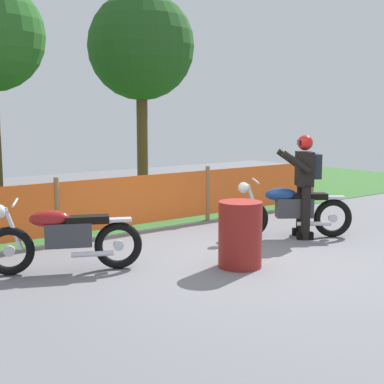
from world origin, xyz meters
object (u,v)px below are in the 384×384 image
at_px(motorcycle_lead, 291,210).
at_px(oil_drum, 240,234).
at_px(motorcycle_trailing, 64,237).
at_px(rider_lead, 305,180).

xyz_separation_m(motorcycle_lead, oil_drum, (-1.85, -0.78, -0.03)).
distance_m(motorcycle_trailing, rider_lead, 4.05).
bearing_deg(motorcycle_lead, rider_lead, -179.49).
bearing_deg(oil_drum, motorcycle_lead, 22.80).
bearing_deg(rider_lead, motorcycle_trailing, 27.44).
bearing_deg(oil_drum, rider_lead, 17.77).
height_order(motorcycle_lead, rider_lead, rider_lead).
distance_m(motorcycle_trailing, oil_drum, 2.30).
bearing_deg(motorcycle_trailing, oil_drum, 173.46).
height_order(motorcycle_trailing, rider_lead, rider_lead).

